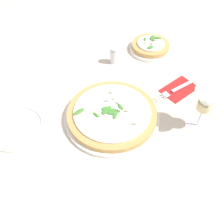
# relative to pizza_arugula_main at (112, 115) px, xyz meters

# --- Properties ---
(ground_plane) EXTENTS (6.00, 6.00, 0.00)m
(ground_plane) POSITION_rel_pizza_arugula_main_xyz_m (-0.03, 0.01, -0.02)
(ground_plane) COLOR beige
(pizza_arugula_main) EXTENTS (0.32, 0.32, 0.05)m
(pizza_arugula_main) POSITION_rel_pizza_arugula_main_xyz_m (0.00, 0.00, 0.00)
(pizza_arugula_main) COLOR white
(pizza_arugula_main) RESTS_ON ground_plane
(pizza_personal_side) EXTENTS (0.18, 0.18, 0.05)m
(pizza_personal_side) POSITION_rel_pizza_arugula_main_xyz_m (-0.31, -0.27, -0.00)
(pizza_personal_side) COLOR white
(pizza_personal_side) RESTS_ON ground_plane
(wine_glass) EXTENTS (0.09, 0.09, 0.15)m
(wine_glass) POSITION_rel_pizza_arugula_main_xyz_m (-0.24, 0.15, 0.09)
(wine_glass) COLOR white
(wine_glass) RESTS_ON ground_plane
(napkin) EXTENTS (0.15, 0.11, 0.01)m
(napkin) POSITION_rel_pizza_arugula_main_xyz_m (-0.28, -0.02, -0.01)
(napkin) COLOR #B21E1E
(napkin) RESTS_ON ground_plane
(fork) EXTENTS (0.21, 0.04, 0.00)m
(fork) POSITION_rel_pizza_arugula_main_xyz_m (-0.27, -0.01, -0.01)
(fork) COLOR silver
(fork) RESTS_ON ground_plane
(side_plate_white) EXTENTS (0.18, 0.18, 0.02)m
(side_plate_white) POSITION_rel_pizza_arugula_main_xyz_m (0.30, -0.09, -0.01)
(side_plate_white) COLOR white
(side_plate_white) RESTS_ON ground_plane
(shaker_pepper) EXTENTS (0.03, 0.03, 0.07)m
(shaker_pepper) POSITION_rel_pizza_arugula_main_xyz_m (-0.14, -0.26, 0.02)
(shaker_pepper) COLOR silver
(shaker_pepper) RESTS_ON ground_plane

